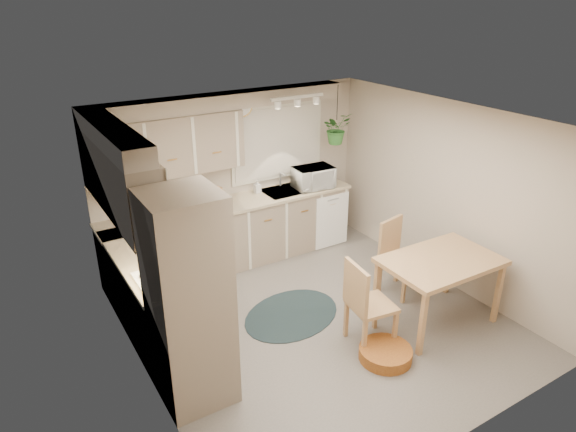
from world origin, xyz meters
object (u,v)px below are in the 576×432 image
object	(u,v)px
dining_table	(437,290)
chair_left	(372,303)
microwave	(313,175)
pet_bed	(385,354)
braided_rug	(292,314)
chair_back	(402,258)

from	to	relation	value
dining_table	chair_left	bearing A→B (deg)	174.26
microwave	pet_bed	bearing A→B (deg)	-103.68
braided_rug	pet_bed	bearing A→B (deg)	-70.84
chair_left	chair_back	world-z (taller)	chair_left
chair_left	dining_table	bearing A→B (deg)	92.13
chair_left	pet_bed	distance (m)	0.55
chair_left	chair_back	bearing A→B (deg)	128.72
chair_left	braided_rug	bearing A→B (deg)	-144.23
dining_table	pet_bed	size ratio (longest dim) A/B	2.32
pet_bed	microwave	bearing A→B (deg)	72.15
braided_rug	microwave	world-z (taller)	microwave
braided_rug	microwave	size ratio (longest dim) A/B	2.24
dining_table	microwave	distance (m)	2.53
dining_table	chair_back	world-z (taller)	chair_back
braided_rug	microwave	bearing A→B (deg)	48.51
chair_left	braided_rug	xyz separation A→B (m)	(-0.47, 0.89, -0.50)
chair_left	pet_bed	world-z (taller)	chair_left
chair_left	braided_rug	size ratio (longest dim) A/B	0.79
chair_left	pet_bed	size ratio (longest dim) A/B	1.78
microwave	chair_back	bearing A→B (deg)	-79.01
chair_back	chair_left	bearing A→B (deg)	19.00
braided_rug	chair_back	bearing A→B (deg)	-10.83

